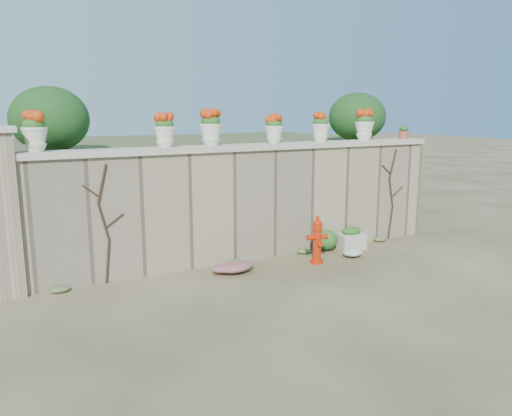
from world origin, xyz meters
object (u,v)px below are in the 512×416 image
planter_box (351,239)px  urn_pot_0 (34,132)px  terracotta_pot (404,133)px  fire_hydrant (317,239)px

planter_box → urn_pot_0: 5.99m
planter_box → terracotta_pot: size_ratio=2.06×
urn_pot_0 → fire_hydrant: bearing=-11.5°
fire_hydrant → urn_pot_0: 4.91m
urn_pot_0 → terracotta_pot: (7.24, 0.00, -0.16)m
fire_hydrant → planter_box: size_ratio=1.56×
urn_pot_0 → terracotta_pot: bearing=0.0°
planter_box → fire_hydrant: bearing=-155.0°
planter_box → urn_pot_0: size_ratio=0.95×
urn_pot_0 → terracotta_pot: 7.24m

